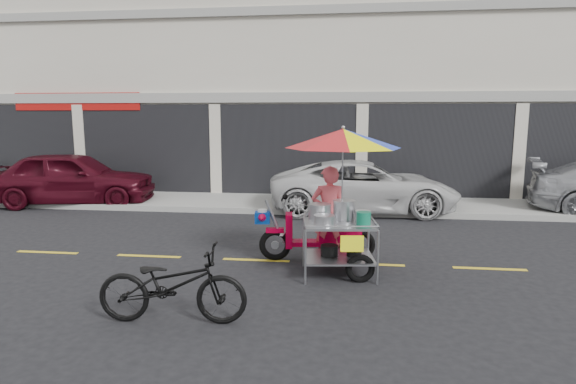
# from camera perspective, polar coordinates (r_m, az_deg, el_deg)

# --- Properties ---
(ground) EXTENTS (90.00, 90.00, 0.00)m
(ground) POSITION_cam_1_polar(r_m,az_deg,el_deg) (8.54, 9.63, -8.47)
(ground) COLOR black
(sidewalk) EXTENTS (45.00, 3.00, 0.15)m
(sidewalk) POSITION_cam_1_polar(r_m,az_deg,el_deg) (13.87, 8.68, -1.36)
(sidewalk) COLOR gray
(sidewalk) RESTS_ON ground
(shophouse_block) EXTENTS (36.00, 8.11, 10.40)m
(shophouse_block) POSITION_cam_1_polar(r_m,az_deg,el_deg) (19.09, 17.31, 13.69)
(shophouse_block) COLOR beige
(shophouse_block) RESTS_ON ground
(centerline) EXTENTS (42.00, 0.10, 0.01)m
(centerline) POSITION_cam_1_polar(r_m,az_deg,el_deg) (8.54, 9.63, -8.44)
(centerline) COLOR gold
(centerline) RESTS_ON ground
(maroon_sedan) EXTENTS (4.84, 2.63, 1.56)m
(maroon_sedan) POSITION_cam_1_polar(r_m,az_deg,el_deg) (15.16, -24.20, 1.52)
(maroon_sedan) COLOR #3A0712
(maroon_sedan) RESTS_ON ground
(white_pickup) EXTENTS (5.10, 2.60, 1.38)m
(white_pickup) POSITION_cam_1_polar(r_m,az_deg,el_deg) (12.99, 8.99, 0.67)
(white_pickup) COLOR silver
(white_pickup) RESTS_ON ground
(near_bicycle) EXTENTS (1.89, 0.78, 0.97)m
(near_bicycle) POSITION_cam_1_polar(r_m,az_deg,el_deg) (6.21, -13.54, -10.64)
(near_bicycle) COLOR black
(near_bicycle) RESTS_ON ground
(food_vendor_rig) EXTENTS (2.56, 2.04, 2.41)m
(food_vendor_rig) POSITION_cam_1_polar(r_m,az_deg,el_deg) (7.92, 5.69, 1.42)
(food_vendor_rig) COLOR black
(food_vendor_rig) RESTS_ON ground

